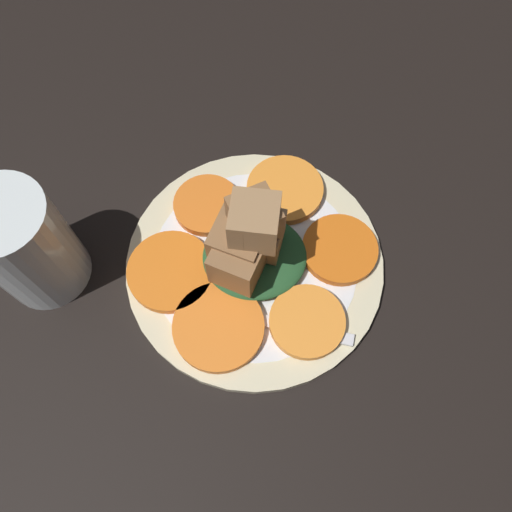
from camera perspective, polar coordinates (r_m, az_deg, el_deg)
table_slab at (r=51.21cm, az=0.00°, el=-1.43°), size 120.00×120.00×2.00cm
plate at (r=49.81cm, az=0.00°, el=-0.75°), size 25.50×25.50×1.05cm
carrot_slice_0 at (r=46.55cm, az=-4.14°, el=-8.08°), size 8.51×8.51×0.97cm
carrot_slice_1 at (r=46.83cm, az=6.00°, el=-7.46°), size 7.09×7.09×0.97cm
carrot_slice_2 at (r=49.94cm, az=9.67°, el=0.75°), size 7.49×7.49×0.97cm
carrot_slice_3 at (r=52.65cm, az=3.45°, el=7.60°), size 8.01×8.01×0.97cm
carrot_slice_4 at (r=51.82cm, az=-5.46°, el=5.83°), size 6.90×6.90×0.97cm
carrot_slice_5 at (r=48.97cm, az=-9.59°, el=-1.73°), size 8.38×8.38×0.97cm
center_pile at (r=45.81cm, az=-0.43°, el=1.61°), size 10.18×9.21×10.03cm
fork at (r=46.96cm, az=-0.10°, el=-7.16°), size 17.79×5.81×0.40cm
water_glass at (r=49.01cm, az=-24.66°, el=1.06°), size 8.13×8.13×11.95cm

